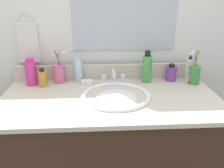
% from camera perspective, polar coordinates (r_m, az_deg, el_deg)
% --- Properties ---
extents(vanity_cabinet, '(1.06, 0.52, 0.80)m').
position_cam_1_polar(vanity_cabinet, '(1.45, -0.36, -18.34)').
color(vanity_cabinet, '#382316').
rests_on(vanity_cabinet, ground_plane).
extents(countertop, '(1.10, 0.56, 0.02)m').
position_cam_1_polar(countertop, '(1.23, -0.40, -3.50)').
color(countertop, beige).
rests_on(countertop, vanity_cabinet).
extents(backsplash, '(1.10, 0.02, 0.09)m').
position_cam_1_polar(backsplash, '(1.46, -0.98, 2.88)').
color(backsplash, beige).
rests_on(backsplash, countertop).
extents(back_wall, '(2.20, 0.04, 1.30)m').
position_cam_1_polar(back_wall, '(1.60, -1.03, -3.69)').
color(back_wall, silver).
rests_on(back_wall, ground_plane).
extents(mirror_panel, '(0.60, 0.01, 0.56)m').
position_cam_1_polar(mirror_panel, '(1.44, 3.05, 18.96)').
color(mirror_panel, '#B2BCC6').
extents(towel_ring, '(0.10, 0.01, 0.10)m').
position_cam_1_polar(towel_ring, '(1.49, -19.23, 13.70)').
color(towel_ring, silver).
extents(hand_towel, '(0.11, 0.04, 0.22)m').
position_cam_1_polar(hand_towel, '(1.49, -18.85, 9.06)').
color(hand_towel, silver).
extents(sink_basin, '(0.35, 0.35, 0.11)m').
position_cam_1_polar(sink_basin, '(1.25, 0.93, -4.22)').
color(sink_basin, white).
rests_on(sink_basin, countertop).
extents(faucet, '(0.16, 0.10, 0.08)m').
position_cam_1_polar(faucet, '(1.40, 0.34, 1.31)').
color(faucet, silver).
rests_on(faucet, countertop).
extents(bottle_oil_amber, '(0.04, 0.04, 0.10)m').
position_cam_1_polar(bottle_oil_amber, '(1.40, -15.89, 1.29)').
color(bottle_oil_amber, gold).
rests_on(bottle_oil_amber, countertop).
extents(bottle_soap_pink, '(0.06, 0.06, 0.15)m').
position_cam_1_polar(bottle_soap_pink, '(1.44, -18.39, 2.58)').
color(bottle_soap_pink, '#D8338C').
rests_on(bottle_soap_pink, countertop).
extents(bottle_gel_clear, '(0.05, 0.05, 0.15)m').
position_cam_1_polar(bottle_gel_clear, '(1.43, -7.84, 3.12)').
color(bottle_gel_clear, silver).
rests_on(bottle_gel_clear, countertop).
extents(bottle_toner_green, '(0.05, 0.05, 0.18)m').
position_cam_1_polar(bottle_toner_green, '(1.42, 8.16, 3.68)').
color(bottle_toner_green, '#4C9E4C').
rests_on(bottle_toner_green, countertop).
extents(bottle_cream_purple, '(0.06, 0.06, 0.10)m').
position_cam_1_polar(bottle_cream_purple, '(1.48, 13.65, 2.46)').
color(bottle_cream_purple, '#7A3899').
rests_on(bottle_cream_purple, countertop).
extents(bottle_lotion_white, '(0.05, 0.05, 0.15)m').
position_cam_1_polar(bottle_lotion_white, '(1.53, 17.62, 3.56)').
color(bottle_lotion_white, white).
rests_on(bottle_lotion_white, countertop).
extents(cup_green, '(0.08, 0.07, 0.19)m').
position_cam_1_polar(cup_green, '(1.47, 18.62, 2.24)').
color(cup_green, '#3F8C47').
rests_on(cup_green, countertop).
extents(cup_pink, '(0.07, 0.09, 0.19)m').
position_cam_1_polar(cup_pink, '(1.44, -12.23, 2.56)').
color(cup_pink, '#D16693').
rests_on(cup_pink, countertop).
extents(soap_bar, '(0.06, 0.04, 0.02)m').
position_cam_1_polar(soap_bar, '(1.39, -5.91, 0.37)').
color(soap_bar, white).
rests_on(soap_bar, countertop).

